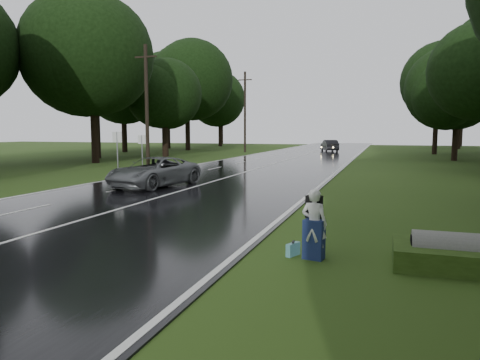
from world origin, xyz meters
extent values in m
plane|color=#294213|center=(0.00, 0.00, 0.00)|extent=(160.00, 160.00, 0.00)
cube|color=black|center=(0.00, 20.00, 0.02)|extent=(12.00, 140.00, 0.04)
cube|color=silver|center=(0.00, 20.00, 0.04)|extent=(0.12, 140.00, 0.01)
imported|color=#535658|center=(-1.95, 9.19, 0.77)|extent=(3.31, 5.58, 1.45)
imported|color=black|center=(1.69, 49.56, 0.80)|extent=(3.02, 4.87, 1.52)
imported|color=silver|center=(7.47, -0.59, 0.78)|extent=(0.63, 0.47, 1.56)
cube|color=#18244F|center=(7.47, -0.59, 0.44)|extent=(0.48, 0.37, 0.87)
cube|color=black|center=(7.43, -0.36, 1.12)|extent=(0.38, 0.25, 0.50)
cube|color=teal|center=(7.00, -0.49, 0.15)|extent=(0.27, 0.42, 0.29)
cylinder|color=slate|center=(10.21, -0.29, 0.00)|extent=(1.47, 0.74, 0.74)
camera|label=1|loc=(8.91, -10.02, 2.80)|focal=32.99mm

